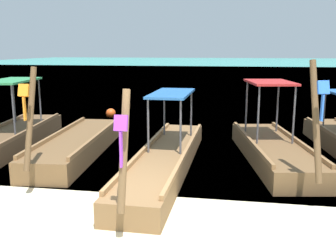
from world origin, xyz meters
TOP-DOWN VIEW (x-y plane):
  - ground at (0.00, 0.00)m, footprint 120.00×120.00m
  - sea_water at (0.00, 61.18)m, footprint 120.00×120.00m
  - longtail_boat_pink_ribbon at (-4.87, 3.76)m, footprint 2.15×7.13m
  - longtail_boat_orange_ribbon at (-2.66, 3.82)m, footprint 1.65×5.82m
  - longtail_boat_violet_ribbon at (-0.01, 2.87)m, footprint 1.20×6.98m
  - longtail_boat_blue_ribbon at (2.64, 4.09)m, footprint 2.11×5.71m
  - mooring_buoy_near at (-3.54, 9.48)m, footprint 0.41×0.41m

SIDE VIEW (x-z plane):
  - ground at x=0.00m, z-range 0.00..0.00m
  - sea_water at x=0.00m, z-range 0.00..0.00m
  - mooring_buoy_near at x=-3.54m, z-range 0.00..0.41m
  - longtail_boat_orange_ribbon at x=-2.66m, z-range -1.00..1.55m
  - longtail_boat_violet_ribbon at x=-0.01m, z-range -0.85..1.46m
  - longtail_boat_pink_ribbon at x=-4.87m, z-range -0.82..1.46m
  - longtail_boat_blue_ribbon at x=2.64m, z-range -1.02..1.68m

